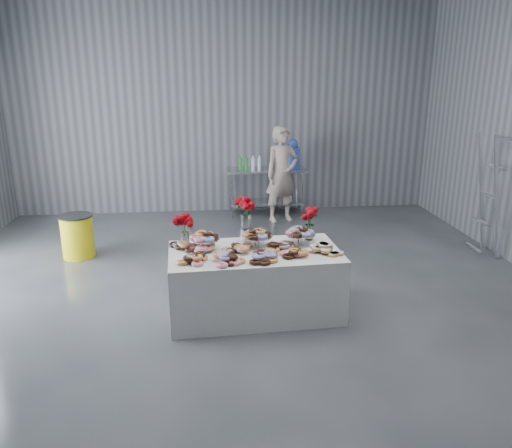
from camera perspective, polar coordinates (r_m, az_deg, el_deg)
The scene contains 17 objects.
ground at distance 5.81m, azimuth -1.45°, elevation -10.28°, with size 9.00×9.00×0.00m, color #33363A.
room_walls at distance 5.21m, azimuth -4.87°, elevation 16.69°, with size 8.04×9.04×4.02m.
display_table at distance 5.70m, azimuth -0.15°, elevation -6.64°, with size 1.90×1.00×0.75m, color white.
prep_table at distance 9.54m, azimuth 1.16°, elevation 4.70°, with size 1.50×0.60×0.90m.
donut_mounds at distance 5.50m, azimuth -0.11°, elevation -2.85°, with size 1.80×0.80×0.09m, color #E58E53, non-canonical shape.
cake_stand_left at distance 5.61m, azimuth -5.96°, elevation -1.52°, with size 0.36×0.36×0.17m.
cake_stand_mid at distance 5.66m, azimuth 0.11°, elevation -1.23°, with size 0.36×0.36×0.17m.
cake_stand_right at distance 5.76m, azimuth 5.04°, elevation -0.99°, with size 0.36×0.36×0.17m.
danish_pile at distance 5.56m, azimuth 7.75°, elevation -2.67°, with size 0.48×0.48×0.11m, color white, non-canonical shape.
bouquet_left at distance 5.65m, azimuth -8.09°, elevation 0.21°, with size 0.26×0.26×0.42m.
bouquet_right at distance 5.89m, azimuth 6.15°, elevation 0.98°, with size 0.26×0.26×0.42m.
bouquet_center at distance 5.77m, azimuth -1.17°, elevation 1.59°, with size 0.26×0.26×0.57m.
water_jug at distance 9.51m, azimuth 4.20°, elevation 7.87°, with size 0.28×0.28×0.55m.
drink_bottles at distance 9.32m, azimuth -0.72°, elevation 7.02°, with size 0.54×0.08×0.27m, color #268C33, non-canonical shape.
person at distance 9.12m, azimuth 2.99°, elevation 5.69°, with size 0.63×0.42×1.74m, color #CC8C93.
trash_barrel at distance 7.86m, azimuth -19.75°, elevation -1.30°, with size 0.50×0.50×0.64m.
stepladder at distance 8.09m, azimuth 25.07°, elevation 3.03°, with size 0.24×0.47×1.85m, color silver, non-canonical shape.
Camera 1 is at (-0.38, -5.14, 2.68)m, focal length 35.00 mm.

